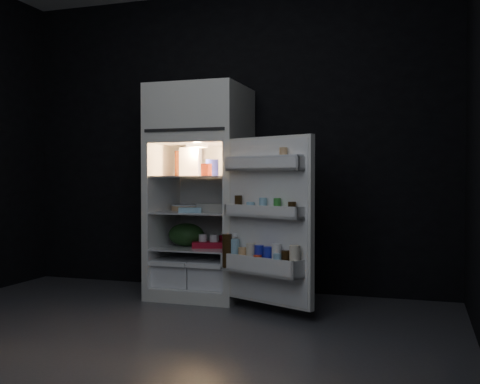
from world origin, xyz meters
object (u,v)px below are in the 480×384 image
(milk_jug, at_px, (191,162))
(refrigerator, at_px, (202,184))
(egg_carton, at_px, (213,208))
(yogurt_tray, at_px, (209,245))
(fridge_door, at_px, (267,224))

(milk_jug, bearing_deg, refrigerator, -10.28)
(egg_carton, bearing_deg, yogurt_tray, 146.92)
(refrigerator, bearing_deg, egg_carton, -39.08)
(refrigerator, relative_size, egg_carton, 6.95)
(refrigerator, distance_m, egg_carton, 0.27)
(refrigerator, distance_m, milk_jug, 0.22)
(fridge_door, height_order, yogurt_tray, fridge_door)
(fridge_door, bearing_deg, milk_jug, 147.05)
(yogurt_tray, bearing_deg, egg_carton, -57.83)
(milk_jug, distance_m, egg_carton, 0.47)
(egg_carton, bearing_deg, milk_jug, 160.66)
(fridge_door, height_order, egg_carton, fridge_door)
(refrigerator, relative_size, yogurt_tray, 6.29)
(egg_carton, xyz_separation_m, yogurt_tray, (-0.04, 0.04, -0.31))
(egg_carton, bearing_deg, refrigerator, 147.34)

